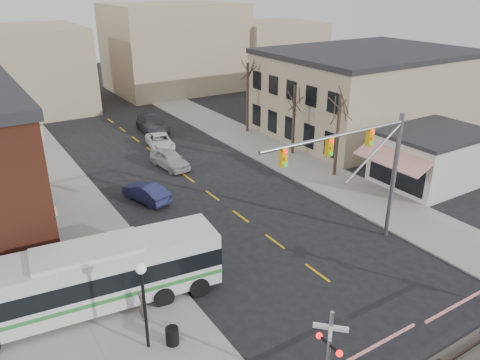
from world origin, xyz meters
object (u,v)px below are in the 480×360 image
(pedestrian_far, at_px, (100,259))
(pedestrian_near, at_px, (143,305))
(car_b, at_px, (146,192))
(car_d, at_px, (152,125))
(rr_crossing_west, at_px, (336,351))
(car_a, at_px, (170,159))
(street_lamp, at_px, (143,289))
(transit_bus, at_px, (91,277))
(traffic_signal_mast, at_px, (364,159))
(car_c, at_px, (160,142))
(trash_bin, at_px, (172,336))

(pedestrian_far, bearing_deg, pedestrian_near, -114.41)
(car_b, height_order, car_d, car_d)
(car_d, distance_m, pedestrian_near, 30.49)
(car_b, xyz_separation_m, pedestrian_near, (-5.13, -12.39, 0.22))
(rr_crossing_west, height_order, pedestrian_far, rr_crossing_west)
(pedestrian_near, bearing_deg, car_a, -19.98)
(rr_crossing_west, height_order, car_b, rr_crossing_west)
(street_lamp, bearing_deg, pedestrian_far, 90.34)
(transit_bus, height_order, traffic_signal_mast, traffic_signal_mast)
(pedestrian_far, bearing_deg, transit_bus, -144.90)
(car_b, xyz_separation_m, car_c, (5.59, 10.40, -0.03))
(rr_crossing_west, xyz_separation_m, pedestrian_far, (-5.38, 12.64, -0.93))
(traffic_signal_mast, relative_size, rr_crossing_west, 1.80)
(rr_crossing_west, distance_m, car_b, 20.29)
(car_c, height_order, pedestrian_far, pedestrian_far)
(pedestrian_near, bearing_deg, rr_crossing_west, -140.34)
(traffic_signal_mast, bearing_deg, rr_crossing_west, -139.30)
(car_b, bearing_deg, pedestrian_far, 37.68)
(car_b, bearing_deg, car_c, -133.87)
(car_c, bearing_deg, traffic_signal_mast, -72.03)
(traffic_signal_mast, bearing_deg, pedestrian_far, 159.18)
(car_b, distance_m, car_c, 11.81)
(trash_bin, bearing_deg, traffic_signal_mast, 7.57)
(car_d, xyz_separation_m, pedestrian_far, (-12.64, -23.21, 0.20))
(car_c, relative_size, pedestrian_near, 2.99)
(transit_bus, distance_m, trash_bin, 5.11)
(rr_crossing_west, distance_m, car_d, 36.60)
(car_c, xyz_separation_m, car_d, (1.37, 5.20, 0.18))
(car_c, bearing_deg, pedestrian_near, -103.70)
(transit_bus, xyz_separation_m, rr_crossing_west, (6.51, -10.07, 0.14))
(rr_crossing_west, relative_size, trash_bin, 6.84)
(traffic_signal_mast, height_order, street_lamp, traffic_signal_mast)
(car_d, height_order, pedestrian_near, pedestrian_near)
(rr_crossing_west, bearing_deg, transit_bus, 122.89)
(transit_bus, distance_m, pedestrian_far, 2.91)
(trash_bin, xyz_separation_m, car_d, (11.61, 30.22, 0.31))
(car_c, bearing_deg, car_d, 86.76)
(car_a, xyz_separation_m, car_d, (2.70, 10.40, 0.06))
(trash_bin, xyz_separation_m, car_a, (8.91, 19.82, 0.24))
(car_d, bearing_deg, rr_crossing_west, -97.86)
(traffic_signal_mast, xyz_separation_m, car_d, (-1.28, 28.51, -4.91))
(rr_crossing_west, bearing_deg, pedestrian_far, 113.05)
(car_a, height_order, car_b, car_a)
(pedestrian_far, bearing_deg, car_b, 22.28)
(car_a, xyz_separation_m, car_b, (-4.26, -5.20, -0.08))
(traffic_signal_mast, distance_m, trash_bin, 14.01)
(trash_bin, relative_size, car_c, 0.17)
(traffic_signal_mast, bearing_deg, trash_bin, -172.43)
(trash_bin, xyz_separation_m, car_c, (10.24, 25.02, 0.13))
(car_d, bearing_deg, car_a, -100.96)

